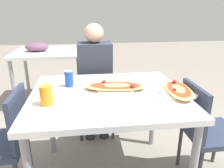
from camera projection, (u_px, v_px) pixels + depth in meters
dining_table at (108, 103)px, 1.62m from camera, size 1.11×0.94×0.77m
chair_far_seated at (95, 91)px, 2.43m from camera, size 0.40×0.40×0.83m
chair_side_left at (4, 139)px, 1.55m from camera, size 0.40×0.40×0.83m
chair_side_right at (205, 128)px, 1.69m from camera, size 0.40×0.40×0.83m
person_seated at (95, 74)px, 2.25m from camera, size 0.34×0.28×1.21m
pizza_main at (116, 87)px, 1.66m from camera, size 0.49×0.31×0.06m
soda_can at (69, 79)px, 1.70m from camera, size 0.07×0.07×0.12m
drink_glass at (46, 95)px, 1.38m from camera, size 0.08×0.08×0.13m
pizza_second at (178, 90)px, 1.59m from camera, size 0.29×0.43×0.06m
background_table at (51, 55)px, 3.10m from camera, size 1.10×0.80×0.89m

